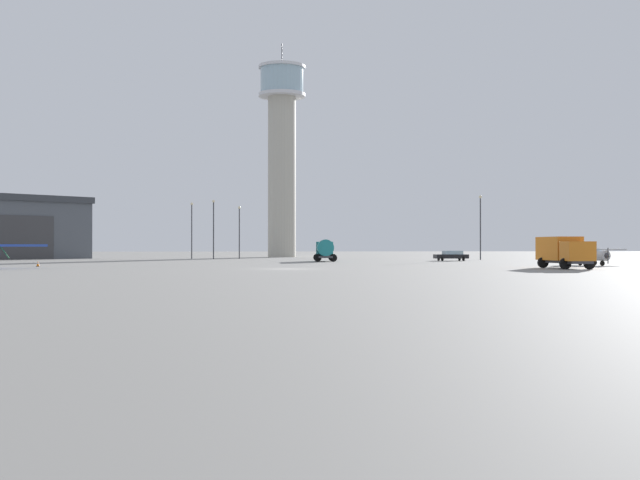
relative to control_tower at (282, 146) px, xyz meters
The scene contains 11 objects.
ground_plane 73.18m from the control_tower, 91.53° to the right, with size 400.00×400.00×0.00m, color gray.
control_tower is the anchor object (origin of this frame).
airplane_silver 70.30m from the control_tower, 63.52° to the right, with size 8.61×6.75×2.55m.
truck_fuel_tanker_teal 43.33m from the control_tower, 83.67° to the right, with size 3.28×6.75×2.86m.
truck_box_orange 77.24m from the control_tower, 72.04° to the right, with size 3.47×7.18×2.89m.
car_black 46.43m from the control_tower, 58.77° to the right, with size 4.59×2.54×1.37m.
light_post_west 43.16m from the control_tower, 46.71° to the right, with size 0.44×0.44×9.39m.
light_post_east 25.16m from the control_tower, 123.61° to the right, with size 0.44×0.44×9.28m.
light_post_north 24.03m from the control_tower, 112.95° to the right, with size 0.44×0.44×8.29m.
light_post_centre 26.72m from the control_tower, 131.57° to the right, with size 0.44×0.44×8.89m.
traffic_cone_near_left 69.13m from the control_tower, 113.28° to the right, with size 0.36×0.36×0.56m.
Camera 1 is at (-2.81, -68.54, 2.09)m, focal length 43.19 mm.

